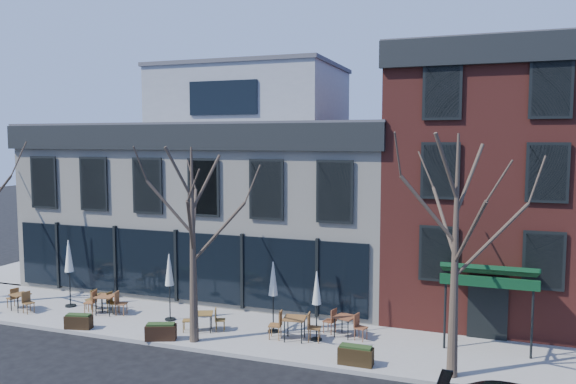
% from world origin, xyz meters
% --- Properties ---
extents(ground, '(120.00, 120.00, 0.00)m').
position_xyz_m(ground, '(0.00, 0.00, 0.00)').
color(ground, black).
rests_on(ground, ground).
extents(sidewalk_front, '(33.50, 4.70, 0.15)m').
position_xyz_m(sidewalk_front, '(3.25, -2.15, 0.07)').
color(sidewalk_front, gray).
rests_on(sidewalk_front, ground).
extents(sidewalk_side, '(4.50, 12.00, 0.15)m').
position_xyz_m(sidewalk_side, '(-11.25, 6.00, 0.07)').
color(sidewalk_side, gray).
rests_on(sidewalk_side, ground).
extents(corner_building, '(18.39, 10.39, 11.10)m').
position_xyz_m(corner_building, '(0.07, 5.07, 4.72)').
color(corner_building, beige).
rests_on(corner_building, ground).
extents(red_brick_building, '(8.20, 11.78, 11.18)m').
position_xyz_m(red_brick_building, '(13.00, 4.98, 5.64)').
color(red_brick_building, maroon).
rests_on(red_brick_building, ground).
extents(tree_mid, '(3.50, 3.55, 7.04)m').
position_xyz_m(tree_mid, '(3.01, -3.90, 3.79)').
color(tree_mid, '#382B21').
rests_on(tree_mid, sidewalk_front).
extents(tree_right, '(3.72, 3.77, 7.48)m').
position_xyz_m(tree_right, '(12.01, -3.90, 4.02)').
color(tree_right, '#382B21').
rests_on(tree_right, sidewalk_front).
extents(cafe_set_0, '(1.73, 0.87, 0.89)m').
position_xyz_m(cafe_set_0, '(-5.82, -3.16, 0.61)').
color(cafe_set_0, brown).
rests_on(cafe_set_0, sidewalk_front).
extents(cafe_set_1, '(1.66, 0.72, 0.86)m').
position_xyz_m(cafe_set_1, '(-2.51, -2.03, 0.59)').
color(cafe_set_1, brown).
rests_on(cafe_set_1, sidewalk_front).
extents(cafe_set_2, '(1.89, 0.88, 0.97)m').
position_xyz_m(cafe_set_2, '(-2.05, -2.35, 0.65)').
color(cafe_set_2, brown).
rests_on(cafe_set_2, sidewalk_front).
extents(cafe_set_3, '(1.68, 1.01, 0.87)m').
position_xyz_m(cafe_set_3, '(2.83, -2.83, 0.60)').
color(cafe_set_3, brown).
rests_on(cafe_set_3, sidewalk_front).
extents(cafe_set_4, '(2.00, 0.89, 1.03)m').
position_xyz_m(cafe_set_4, '(6.39, -2.57, 0.68)').
color(cafe_set_4, brown).
rests_on(cafe_set_4, sidewalk_front).
extents(cafe_set_5, '(1.83, 0.90, 0.94)m').
position_xyz_m(cafe_set_5, '(8.03, -1.57, 0.63)').
color(cafe_set_5, brown).
rests_on(cafe_set_5, sidewalk_front).
extents(umbrella_0, '(0.47, 0.47, 2.95)m').
position_xyz_m(umbrella_0, '(-4.21, -1.97, 2.23)').
color(umbrella_0, black).
rests_on(umbrella_0, sidewalk_front).
extents(umbrella_2, '(0.44, 0.44, 2.72)m').
position_xyz_m(umbrella_2, '(0.89, -2.10, 2.07)').
color(umbrella_2, black).
rests_on(umbrella_2, sidewalk_front).
extents(umbrella_3, '(0.43, 0.43, 2.71)m').
position_xyz_m(umbrella_3, '(5.35, -2.02, 2.06)').
color(umbrella_3, black).
rests_on(umbrella_3, sidewalk_front).
extents(umbrella_4, '(0.41, 0.41, 2.55)m').
position_xyz_m(umbrella_4, '(7.15, -2.31, 1.95)').
color(umbrella_4, black).
rests_on(umbrella_4, sidewalk_front).
extents(planter_1, '(1.08, 0.62, 0.57)m').
position_xyz_m(planter_1, '(-1.89, -4.20, 0.43)').
color(planter_1, black).
rests_on(planter_1, sidewalk_front).
extents(planter_2, '(1.19, 0.81, 0.62)m').
position_xyz_m(planter_2, '(1.79, -4.19, 0.46)').
color(planter_2, black).
rests_on(planter_2, sidewalk_front).
extents(planter_3, '(1.13, 0.45, 0.63)m').
position_xyz_m(planter_3, '(9.00, -4.01, 0.46)').
color(planter_3, black).
rests_on(planter_3, sidewalk_front).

